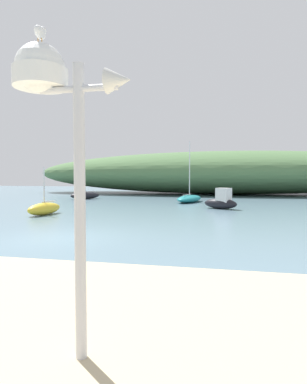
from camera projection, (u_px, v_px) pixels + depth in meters
The scene contains 8 objects.
ground_plane at pixel (62, 238), 11.33m from camera, with size 120.00×120.00×0.00m, color slate.
distant_hill at pixel (226, 173), 41.05m from camera, with size 50.92×14.70×5.43m, color #517547.
mast_structure at pixel (52, 95), 3.39m from camera, with size 1.28×0.57×3.35m.
seagull_on_radar at pixel (40, 32), 3.41m from camera, with size 0.15×0.30×0.21m.
sailboat_east_reach at pixel (44, 209), 18.26m from camera, with size 1.16×2.74×2.69m.
motorboat_near_shore at pixel (221, 201), 21.69m from camera, with size 2.57×2.05×1.42m.
sailboat_far_right at pixel (85, 195), 31.44m from camera, with size 2.78×3.00×3.38m.
sailboat_by_sandbar at pixel (189, 198), 27.39m from camera, with size 2.49×4.46×5.16m.
Camera 1 is at (5.49, -10.32, 2.13)m, focal length 30.14 mm.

